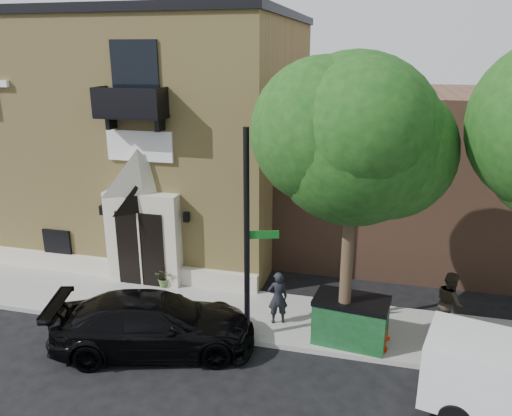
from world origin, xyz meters
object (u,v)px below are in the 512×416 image
Objects in this scene: black_sedan at (154,324)px; street_sign at (247,238)px; pedestrian_near at (278,298)px; fire_hydrant at (382,338)px; dumpster at (351,320)px; pedestrian_far at (449,302)px.

black_sedan is 3.48m from street_sign.
street_sign is 2.45m from pedestrian_near.
pedestrian_near is (3.01, 1.99, 0.17)m from black_sedan.
pedestrian_near is (-3.01, 0.72, 0.46)m from fire_hydrant.
fire_hydrant is at bearing -14.45° from street_sign.
dumpster is (5.16, 1.49, 0.02)m from black_sedan.
fire_hydrant is (3.67, 0.21, -2.63)m from street_sign.
street_sign is 8.25× the size of fire_hydrant.
street_sign reaches higher than dumpster.
pedestrian_far is at bearing -0.31° from street_sign.
street_sign is 3.66m from dumpster.
pedestrian_near reaches higher than dumpster.
pedestrian_near is at bearing 173.57° from dumpster.
street_sign reaches higher than fire_hydrant.
street_sign reaches higher than pedestrian_far.
street_sign is at bearing -176.67° from fire_hydrant.
pedestrian_far is at bearing -87.05° from black_sedan.
pedestrian_near is at bearing -73.16° from black_sedan.
black_sedan is 8.31m from pedestrian_far.
pedestrian_near is at bearing 166.54° from fire_hydrant.
pedestrian_far reaches higher than dumpster.
black_sedan is 3.03× the size of pedestrian_far.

